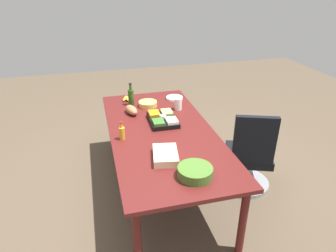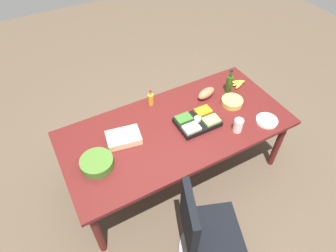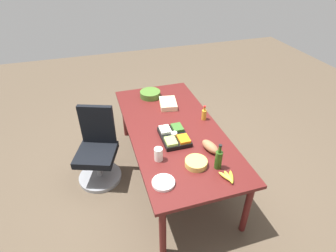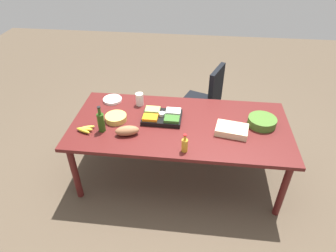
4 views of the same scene
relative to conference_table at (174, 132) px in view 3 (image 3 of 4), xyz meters
name	(u,v)px [view 3 (image 3 of 4)]	position (x,y,z in m)	size (l,w,h in m)	color
ground_plane	(173,173)	(0.00, 0.00, -0.69)	(10.00, 10.00, 0.00)	brown
conference_table	(174,132)	(0.00, 0.00, 0.00)	(2.32, 1.10, 0.75)	#511716
office_chair	(98,154)	(0.25, 0.95, -0.31)	(0.62, 0.62, 1.00)	gray
veggie_tray	(174,136)	(-0.20, 0.06, 0.10)	(0.42, 0.30, 0.09)	black
banana_bunch	(228,177)	(-0.97, -0.24, 0.09)	(0.19, 0.15, 0.04)	gold
sheet_cake	(168,104)	(0.54, -0.09, 0.10)	(0.32, 0.22, 0.07)	beige
chip_bowl	(196,163)	(-0.70, -0.01, 0.10)	(0.23, 0.23, 0.06)	#D5B555
mayo_jar	(159,154)	(-0.50, 0.33, 0.14)	(0.09, 0.09, 0.15)	white
bread_loaf	(210,147)	(-0.52, -0.25, 0.12)	(0.24, 0.11, 0.10)	#9F6743
dressing_bottle	(204,114)	(0.08, -0.43, 0.14)	(0.08, 0.08, 0.19)	gold
salad_bowl	(150,94)	(0.86, 0.08, 0.11)	(0.30, 0.30, 0.09)	#446C26
wine_bottle	(219,159)	(-0.79, -0.21, 0.18)	(0.09, 0.09, 0.29)	#264813
paper_plate_stack	(163,183)	(-0.84, 0.38, 0.08)	(0.22, 0.22, 0.03)	white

